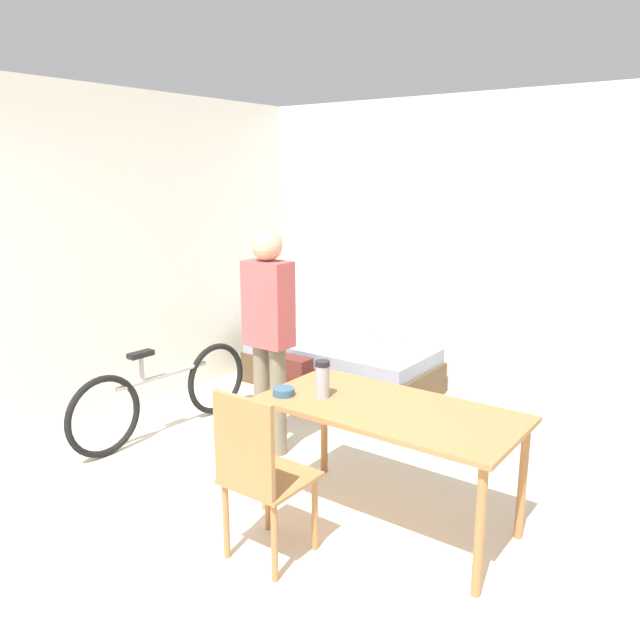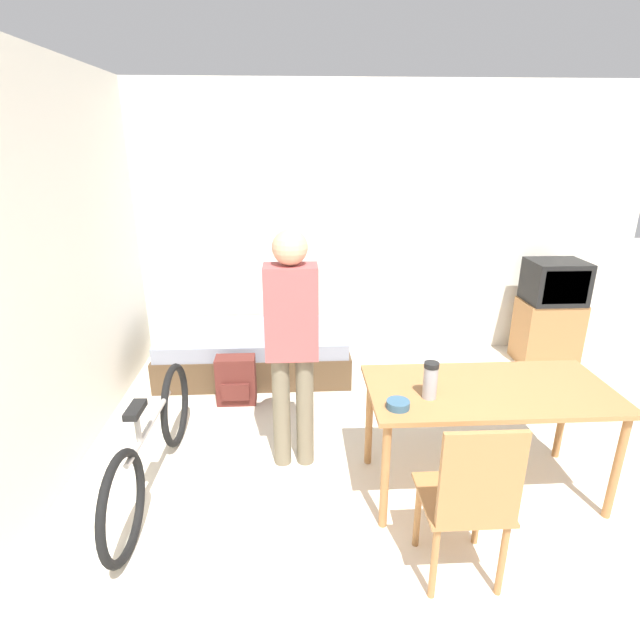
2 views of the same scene
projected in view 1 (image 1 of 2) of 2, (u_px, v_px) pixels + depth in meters
wall_back at (485, 252)px, 5.51m from camera, size 5.59×0.06×2.70m
wall_left at (136, 255)px, 5.31m from camera, size 0.06×4.85×2.70m
daybed at (341, 366)px, 6.00m from camera, size 1.80×0.89×0.44m
dining_table at (390, 420)px, 3.57m from camera, size 1.49×0.74×0.73m
wooden_chair at (257, 470)px, 3.22m from camera, size 0.42×0.42×0.96m
bicycle at (164, 394)px, 4.93m from camera, size 0.12×1.71×0.72m
person_standing at (269, 326)px, 4.46m from camera, size 0.34×0.22×1.65m
thermos_flask at (323, 377)px, 3.67m from camera, size 0.09×0.09×0.22m
mate_bowl at (284, 392)px, 3.73m from camera, size 0.13×0.13×0.05m
backpack at (293, 380)px, 5.60m from camera, size 0.33×0.20×0.43m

